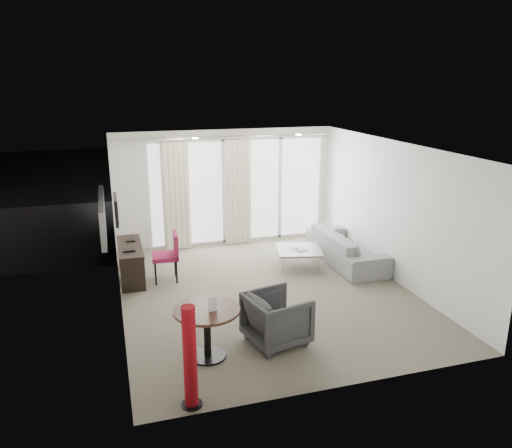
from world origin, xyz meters
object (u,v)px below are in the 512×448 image
object	(u,v)px
desk	(131,262)
desk_chair	(165,257)
sofa	(346,248)
rattan_chair_a	(235,207)
red_lamp	(190,357)
tub_armchair	(277,319)
coffee_table	(298,258)
round_table	(207,333)
rattan_chair_b	(288,197)

from	to	relation	value
desk	desk_chair	xyz separation A→B (m)	(0.62, -0.27, 0.14)
sofa	rattan_chair_a	distance (m)	3.93
sofa	rattan_chair_a	bearing A→B (deg)	21.26
red_lamp	sofa	bearing A→B (deg)	44.16
tub_armchair	coffee_table	bearing A→B (deg)	-39.83
tub_armchair	coffee_table	size ratio (longest dim) A/B	0.95
tub_armchair	round_table	bearing A→B (deg)	83.50
coffee_table	rattan_chair_a	xyz separation A→B (m)	(-0.39, 3.62, 0.21)
round_table	coffee_table	distance (m)	3.71
round_table	sofa	size ratio (longest dim) A/B	0.40
round_table	rattan_chair_b	world-z (taller)	rattan_chair_b
red_lamp	sofa	xyz separation A→B (m)	(3.86, 3.75, -0.31)
desk_chair	round_table	distance (m)	2.90
rattan_chair_b	sofa	bearing A→B (deg)	-92.79
desk_chair	rattan_chair_a	size ratio (longest dim) A/B	1.15
red_lamp	rattan_chair_a	size ratio (longest dim) A/B	1.56
desk_chair	red_lamp	xyz separation A→B (m)	(-0.18, -3.88, 0.17)
tub_armchair	rattan_chair_a	size ratio (longest dim) A/B	1.01
coffee_table	rattan_chair_b	bearing A→B (deg)	72.43
round_table	sofa	world-z (taller)	round_table
red_lamp	coffee_table	distance (m)	4.75
round_table	red_lamp	bearing A→B (deg)	-111.71
sofa	rattan_chair_b	world-z (taller)	rattan_chair_b
round_table	tub_armchair	bearing A→B (deg)	5.93
round_table	desk	bearing A→B (deg)	104.77
desk	rattan_chair_a	xyz separation A→B (m)	(2.88, 3.26, 0.08)
desk_chair	red_lamp	bearing A→B (deg)	-88.47
tub_armchair	sofa	world-z (taller)	tub_armchair
tub_armchair	desk	bearing A→B (deg)	19.05
desk	coffee_table	world-z (taller)	desk
tub_armchair	sofa	xyz separation A→B (m)	(2.43, 2.66, -0.05)
sofa	rattan_chair_b	size ratio (longest dim) A/B	2.58
tub_armchair	sofa	distance (m)	3.60
rattan_chair_a	rattan_chair_b	xyz separation A→B (m)	(1.70, 0.51, 0.03)
tub_armchair	rattan_chair_a	world-z (taller)	rattan_chair_a
round_table	rattan_chair_a	size ratio (longest dim) A/B	1.11
desk_chair	sofa	bearing A→B (deg)	2.20
rattan_chair_a	round_table	bearing A→B (deg)	-113.95
rattan_chair_a	sofa	bearing A→B (deg)	-75.01
desk	sofa	distance (m)	4.32
desk	sofa	size ratio (longest dim) A/B	0.63
desk	rattan_chair_b	world-z (taller)	rattan_chair_b
red_lamp	sofa	size ratio (longest dim) A/B	0.57
desk_chair	coffee_table	size ratio (longest dim) A/B	1.09
rattan_chair_a	red_lamp	bearing A→B (deg)	-114.50
round_table	coffee_table	size ratio (longest dim) A/B	1.05
round_table	red_lamp	world-z (taller)	red_lamp
tub_armchair	rattan_chair_b	bearing A→B (deg)	-34.04
rattan_chair_a	coffee_table	bearing A→B (deg)	-90.20
desk_chair	red_lamp	size ratio (longest dim) A/B	0.74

